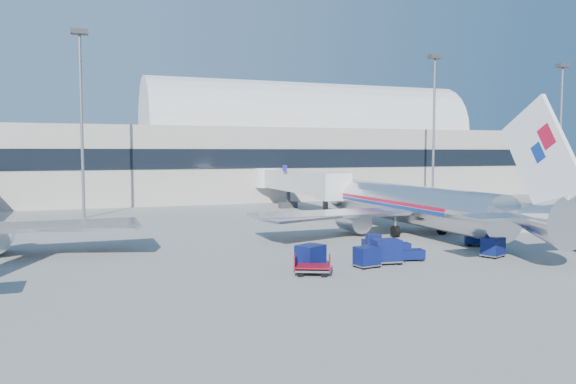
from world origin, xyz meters
name	(u,v)px	position (x,y,z in m)	size (l,w,h in m)	color
ground	(341,248)	(0.00, 0.00, 0.00)	(260.00, 260.00, 0.00)	gray
terminal	(122,155)	(-13.60, 55.96, 7.52)	(170.00, 28.15, 21.00)	#B2AA9E
airliner_main	(413,205)	(10.00, 4.51, 2.93)	(32.00, 37.26, 12.07)	silver
jetbridge_near	(294,181)	(7.60, 30.81, 3.93)	(4.40, 27.50, 6.25)	silver
mast_west	(81,95)	(-20.00, 30.00, 14.79)	(2.00, 1.20, 22.60)	slate
mast_east	(434,107)	(30.00, 30.00, 14.79)	(2.00, 1.20, 22.60)	slate
mast_far_east	(561,111)	(55.00, 30.00, 14.79)	(2.00, 1.20, 22.60)	slate
barrier_near	(497,229)	(18.00, 2.00, 0.45)	(3.00, 0.55, 0.90)	#9E9E96
barrier_mid	(523,228)	(21.30, 2.00, 0.45)	(3.00, 0.55, 0.90)	#9E9E96
barrier_far	(549,226)	(24.60, 2.00, 0.45)	(3.00, 0.55, 0.90)	#9E9E96
tug_lead	(408,252)	(2.28, -6.77, 0.62)	(2.23, 1.38, 1.36)	#091247
tug_right	(479,237)	(11.58, -3.18, 0.75)	(2.81, 2.47, 1.65)	#091247
tug_left	(372,245)	(1.09, -3.43, 0.75)	(1.98, 2.79, 1.65)	#091247
cart_train_a	(386,251)	(0.14, -7.23, 0.95)	(2.23, 1.83, 1.78)	#091247
cart_train_b	(367,256)	(-1.79, -7.88, 0.78)	(1.84, 1.52, 1.46)	#091247
cart_train_c	(310,256)	(-5.70, -7.05, 0.90)	(2.37, 2.19, 1.69)	#091247
cart_solo_near	(493,247)	(9.10, -7.85, 0.81)	(2.09, 1.88, 1.51)	#091247
cart_open_red	(313,268)	(-6.26, -8.77, 0.46)	(2.86, 2.50, 0.64)	slate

